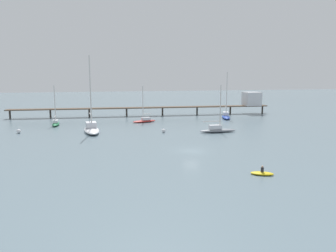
# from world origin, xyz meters

# --- Properties ---
(ground_plane) EXTENTS (400.00, 400.00, 0.00)m
(ground_plane) POSITION_xyz_m (0.00, 0.00, 0.00)
(ground_plane) COLOR slate
(pier) EXTENTS (76.64, 8.25, 6.74)m
(pier) POSITION_xyz_m (19.59, 44.33, 3.71)
(pier) COLOR brown
(pier) RESTS_ON ground_plane
(sailboat_blue) EXTENTS (4.50, 8.36, 12.75)m
(sailboat_blue) POSITION_xyz_m (21.09, 34.70, 0.81)
(sailboat_blue) COLOR #2D4CB7
(sailboat_blue) RESTS_ON ground_plane
(sailboat_gray) EXTENTS (7.94, 1.90, 9.90)m
(sailboat_gray) POSITION_xyz_m (10.31, 14.49, 0.69)
(sailboat_gray) COLOR gray
(sailboat_gray) RESTS_ON ground_plane
(sailboat_white) EXTENTS (3.79, 10.13, 15.76)m
(sailboat_white) POSITION_xyz_m (-15.33, 20.62, 0.88)
(sailboat_white) COLOR white
(sailboat_white) RESTS_ON ground_plane
(sailboat_red) EXTENTS (6.53, 3.36, 9.22)m
(sailboat_red) POSITION_xyz_m (-2.21, 32.38, 0.61)
(sailboat_red) COLOR red
(sailboat_red) RESTS_ON ground_plane
(sailboat_green) EXTENTS (1.57, 6.73, 9.48)m
(sailboat_green) POSITION_xyz_m (-23.67, 32.38, 0.66)
(sailboat_green) COLOR #287F4C
(sailboat_green) RESTS_ON ground_plane
(dinghy_yellow) EXTENTS (2.94, 2.27, 1.14)m
(dinghy_yellow) POSITION_xyz_m (4.44, -13.73, 0.21)
(dinghy_yellow) COLOR yellow
(dinghy_yellow) RESTS_ON ground_plane
(mooring_buoy_near) EXTENTS (0.79, 0.79, 0.79)m
(mooring_buoy_near) POSITION_xyz_m (-0.72, 16.86, 0.40)
(mooring_buoy_near) COLOR silver
(mooring_buoy_near) RESTS_ON ground_plane
(mooring_buoy_far) EXTENTS (0.88, 0.88, 0.88)m
(mooring_buoy_far) POSITION_xyz_m (-29.93, 22.93, 0.44)
(mooring_buoy_far) COLOR silver
(mooring_buoy_far) RESTS_ON ground_plane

